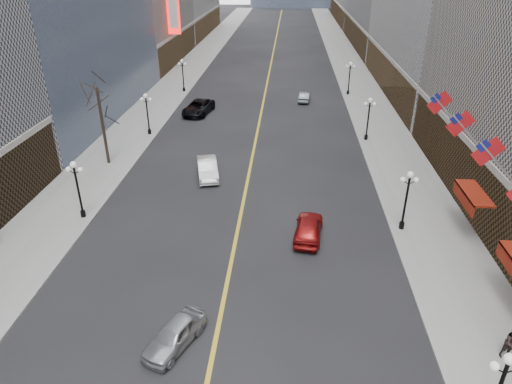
# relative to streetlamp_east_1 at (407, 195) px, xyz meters

# --- Properties ---
(sidewalk_east) EXTENTS (6.00, 230.00, 0.15)m
(sidewalk_east) POSITION_rel_streetlamp_east_1_xyz_m (2.20, 40.00, -2.83)
(sidewalk_east) COLOR gray
(sidewalk_east) RESTS_ON ground
(sidewalk_west) EXTENTS (6.00, 230.00, 0.15)m
(sidewalk_west) POSITION_rel_streetlamp_east_1_xyz_m (-25.80, 40.00, -2.83)
(sidewalk_west) COLOR gray
(sidewalk_west) RESTS_ON ground
(lane_line) EXTENTS (0.25, 200.00, 0.02)m
(lane_line) POSITION_rel_streetlamp_east_1_xyz_m (-11.80, 50.00, -2.89)
(lane_line) COLOR gold
(lane_line) RESTS_ON ground
(streetlamp_east_1) EXTENTS (1.26, 0.44, 4.52)m
(streetlamp_east_1) POSITION_rel_streetlamp_east_1_xyz_m (0.00, 0.00, 0.00)
(streetlamp_east_1) COLOR black
(streetlamp_east_1) RESTS_ON sidewalk_east
(streetlamp_east_2) EXTENTS (1.26, 0.44, 4.52)m
(streetlamp_east_2) POSITION_rel_streetlamp_east_1_xyz_m (0.00, 18.00, 0.00)
(streetlamp_east_2) COLOR black
(streetlamp_east_2) RESTS_ON sidewalk_east
(streetlamp_east_3) EXTENTS (1.26, 0.44, 4.52)m
(streetlamp_east_3) POSITION_rel_streetlamp_east_1_xyz_m (0.00, 36.00, 0.00)
(streetlamp_east_3) COLOR black
(streetlamp_east_3) RESTS_ON sidewalk_east
(streetlamp_west_1) EXTENTS (1.26, 0.44, 4.52)m
(streetlamp_west_1) POSITION_rel_streetlamp_east_1_xyz_m (-23.60, 0.00, 0.00)
(streetlamp_west_1) COLOR black
(streetlamp_west_1) RESTS_ON sidewalk_west
(streetlamp_west_2) EXTENTS (1.26, 0.44, 4.52)m
(streetlamp_west_2) POSITION_rel_streetlamp_east_1_xyz_m (-23.60, 18.00, 0.00)
(streetlamp_west_2) COLOR black
(streetlamp_west_2) RESTS_ON sidewalk_west
(streetlamp_west_3) EXTENTS (1.26, 0.44, 4.52)m
(streetlamp_west_3) POSITION_rel_streetlamp_east_1_xyz_m (-23.60, 36.00, 0.00)
(streetlamp_west_3) COLOR black
(streetlamp_west_3) RESTS_ON sidewalk_west
(flag_3) EXTENTS (2.87, 0.12, 2.87)m
(flag_3) POSITION_rel_streetlamp_east_1_xyz_m (3.51, -3.00, 4.39)
(flag_3) COLOR #B2B2B7
(flag_3) RESTS_ON ground
(flag_4) EXTENTS (2.87, 0.12, 2.87)m
(flag_4) POSITION_rel_streetlamp_east_1_xyz_m (3.51, 2.00, 4.39)
(flag_4) COLOR #B2B2B7
(flag_4) RESTS_ON ground
(flag_5) EXTENTS (2.87, 0.12, 2.87)m
(flag_5) POSITION_rel_streetlamp_east_1_xyz_m (3.51, 7.00, 4.39)
(flag_5) COLOR #B2B2B7
(flag_5) RESTS_ON ground
(awning_c) EXTENTS (1.40, 4.00, 0.93)m
(awning_c) POSITION_rel_streetlamp_east_1_xyz_m (4.30, -0.00, 0.18)
(awning_c) COLOR maroon
(awning_c) RESTS_ON ground
(tree_west_far) EXTENTS (3.60, 3.60, 7.92)m
(tree_west_far) POSITION_rel_streetlamp_east_1_xyz_m (-25.30, 10.00, 3.34)
(tree_west_far) COLOR #2D231C
(tree_west_far) RESTS_ON sidewalk_west
(car_nb_near) EXTENTS (3.10, 4.30, 1.36)m
(car_nb_near) POSITION_rel_streetlamp_east_1_xyz_m (-13.80, -11.96, -2.22)
(car_nb_near) COLOR #9A9CA1
(car_nb_near) RESTS_ON ground
(car_nb_mid) EXTENTS (2.73, 5.05, 1.58)m
(car_nb_mid) POSITION_rel_streetlamp_east_1_xyz_m (-15.44, 7.94, -2.11)
(car_nb_mid) COLOR silver
(car_nb_mid) RESTS_ON ground
(car_nb_far) EXTENTS (3.70, 6.38, 1.67)m
(car_nb_far) POSITION_rel_streetlamp_east_1_xyz_m (-19.62, 26.01, -2.07)
(car_nb_far) COLOR black
(car_nb_far) RESTS_ON ground
(car_sb_mid) EXTENTS (2.40, 4.79, 1.57)m
(car_sb_mid) POSITION_rel_streetlamp_east_1_xyz_m (-6.75, -1.41, -2.12)
(car_sb_mid) COLOR maroon
(car_sb_mid) RESTS_ON ground
(car_sb_far) EXTENTS (1.78, 4.14, 1.33)m
(car_sb_far) POSITION_rel_streetlamp_east_1_xyz_m (-6.24, 32.46, -2.24)
(car_sb_far) COLOR #4A5052
(car_sb_far) RESTS_ON ground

